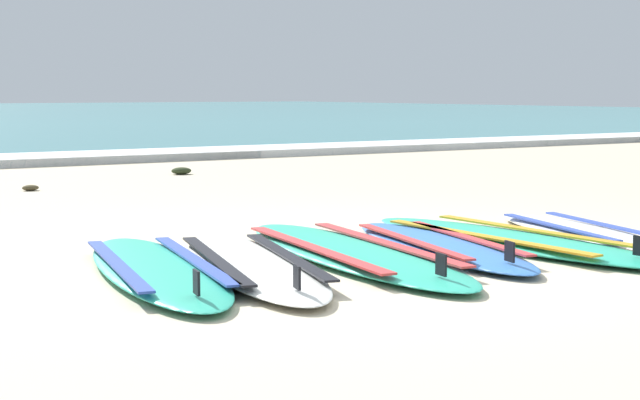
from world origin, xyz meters
TOP-DOWN VIEW (x-y plane):
  - ground_plane at (0.00, 0.00)m, footprint 80.00×80.00m
  - wave_foam_strip at (0.00, 8.58)m, footprint 80.00×1.33m
  - surfboard_0 at (-1.37, 0.17)m, footprint 0.98×2.33m
  - surfboard_1 at (-0.88, 0.02)m, footprint 1.10×2.30m
  - surfboard_2 at (-0.20, 0.07)m, footprint 0.97×2.63m
  - surfboard_3 at (0.40, -0.01)m, footprint 0.95×2.16m
  - surfboard_4 at (0.93, -0.08)m, footprint 0.73×2.54m
  - surfboard_5 at (1.58, -0.06)m, footprint 0.94×1.98m
  - seaweed_clump_near_shoreline at (-0.68, 4.96)m, footprint 0.16×0.13m
  - seaweed_clump_mid_sand at (1.35, 5.91)m, footprint 0.24×0.19m

SIDE VIEW (x-z plane):
  - ground_plane at x=0.00m, z-range 0.00..0.00m
  - seaweed_clump_near_shoreline at x=-0.68m, z-range 0.00..0.06m
  - surfboard_2 at x=-0.20m, z-range -0.05..0.13m
  - surfboard_4 at x=0.93m, z-range -0.05..0.13m
  - surfboard_0 at x=-1.37m, z-range -0.05..0.13m
  - surfboard_1 at x=-0.88m, z-range -0.05..0.13m
  - surfboard_3 at x=0.40m, z-range -0.05..0.13m
  - surfboard_5 at x=1.58m, z-range -0.05..0.13m
  - seaweed_clump_mid_sand at x=1.35m, z-range 0.00..0.08m
  - wave_foam_strip at x=0.00m, z-range 0.00..0.11m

